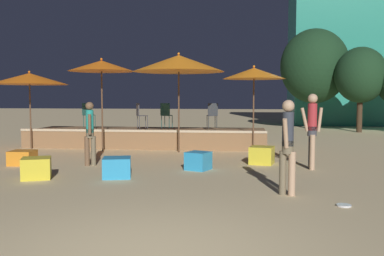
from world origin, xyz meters
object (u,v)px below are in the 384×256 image
(cube_seat_2, at_px, (262,155))
(frisbee_disc, at_px, (344,205))
(bistro_chair_3, at_px, (87,113))
(person_0, at_px, (312,127))
(patio_umbrella_2, at_px, (254,74))
(bistro_chair_0, at_px, (140,113))
(background_tree_0, at_px, (314,66))
(bistro_chair_1, at_px, (166,113))
(cube_seat_0, at_px, (36,168))
(cube_seat_3, at_px, (22,158))
(patio_umbrella_0, at_px, (101,66))
(person_2, at_px, (288,143))
(cube_seat_4, at_px, (117,168))
(patio_umbrella_3, at_px, (29,79))
(bistro_chair_2, at_px, (212,113))
(patio_umbrella_1, at_px, (179,63))
(cube_seat_1, at_px, (198,161))
(background_tree_3, at_px, (361,75))
(person_1, at_px, (90,131))

(cube_seat_2, distance_m, frisbee_disc, 4.58)
(bistro_chair_3, bearing_deg, person_0, -179.67)
(patio_umbrella_2, relative_size, bistro_chair_0, 3.17)
(bistro_chair_0, xyz_separation_m, background_tree_0, (7.60, 9.76, 2.30))
(bistro_chair_1, bearing_deg, cube_seat_2, 144.19)
(cube_seat_0, relative_size, bistro_chair_0, 0.89)
(cube_seat_3, distance_m, bistro_chair_3, 4.66)
(patio_umbrella_0, relative_size, bistro_chair_3, 3.44)
(cube_seat_3, height_order, person_2, person_2)
(bistro_chair_0, height_order, frisbee_disc, bistro_chair_0)
(bistro_chair_1, bearing_deg, cube_seat_4, 101.92)
(patio_umbrella_3, xyz_separation_m, bistro_chair_2, (6.30, 1.23, -1.21))
(patio_umbrella_3, relative_size, frisbee_disc, 11.37)
(bistro_chair_2, distance_m, bistro_chair_3, 4.65)
(patio_umbrella_1, height_order, background_tree_0, background_tree_0)
(patio_umbrella_2, height_order, cube_seat_1, patio_umbrella_2)
(background_tree_3, bearing_deg, patio_umbrella_2, -122.92)
(person_0, height_order, bistro_chair_2, person_0)
(cube_seat_4, xyz_separation_m, background_tree_0, (6.73, 15.48, 3.31))
(patio_umbrella_2, bearing_deg, cube_seat_2, -86.03)
(cube_seat_2, distance_m, person_1, 4.65)
(background_tree_0, xyz_separation_m, background_tree_3, (2.02, -1.86, -0.61))
(cube_seat_0, height_order, bistro_chair_3, bistro_chair_3)
(bistro_chair_0, bearing_deg, background_tree_3, -77.71)
(bistro_chair_1, bearing_deg, background_tree_0, -113.42)
(cube_seat_4, bearing_deg, cube_seat_2, 35.64)
(bistro_chair_2, distance_m, frisbee_disc, 8.70)
(patio_umbrella_2, height_order, background_tree_0, background_tree_0)
(patio_umbrella_0, relative_size, cube_seat_0, 3.89)
(cube_seat_0, bearing_deg, cube_seat_1, 24.59)
(patio_umbrella_1, distance_m, bistro_chair_0, 2.60)
(frisbee_disc, bearing_deg, person_0, 89.48)
(patio_umbrella_0, height_order, frisbee_disc, patio_umbrella_0)
(patio_umbrella_3, height_order, bistro_chair_0, patio_umbrella_3)
(patio_umbrella_2, height_order, bistro_chair_1, patio_umbrella_2)
(cube_seat_1, bearing_deg, cube_seat_3, 177.52)
(patio_umbrella_1, bearing_deg, cube_seat_0, -117.03)
(patio_umbrella_2, bearing_deg, cube_seat_4, -122.38)
(cube_seat_2, height_order, cube_seat_3, cube_seat_2)
(cube_seat_3, relative_size, bistro_chair_3, 0.73)
(patio_umbrella_0, bearing_deg, cube_seat_3, -111.60)
(cube_seat_2, relative_size, cube_seat_4, 0.97)
(patio_umbrella_1, relative_size, patio_umbrella_3, 1.19)
(patio_umbrella_1, relative_size, patio_umbrella_2, 1.14)
(cube_seat_0, height_order, frisbee_disc, cube_seat_0)
(cube_seat_1, xyz_separation_m, bistro_chair_2, (-0.01, 4.87, 1.01))
(patio_umbrella_3, distance_m, bistro_chair_1, 4.91)
(cube_seat_2, bearing_deg, person_0, -30.43)
(cube_seat_4, relative_size, person_0, 0.39)
(cube_seat_2, xyz_separation_m, background_tree_3, (5.42, 11.23, 2.69))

